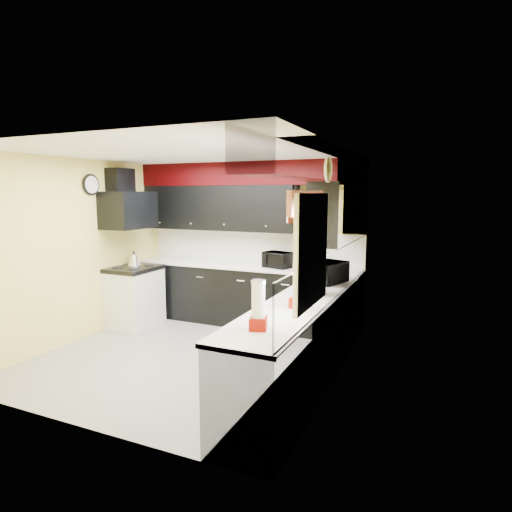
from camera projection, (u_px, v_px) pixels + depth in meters
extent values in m
plane|color=gray|center=(193.00, 356.00, 5.37)|extent=(3.60, 3.60, 0.00)
cube|color=#E0C666|center=(251.00, 243.00, 6.82)|extent=(3.60, 0.06, 2.50)
cube|color=#E0C666|center=(337.00, 268.00, 4.47)|extent=(0.06, 3.60, 2.50)
cube|color=#E0C666|center=(79.00, 250.00, 5.91)|extent=(0.06, 3.60, 2.50)
cube|color=white|center=(188.00, 153.00, 5.01)|extent=(3.60, 3.60, 0.06)
cube|color=black|center=(244.00, 296.00, 6.66)|extent=(3.60, 0.60, 0.90)
cube|color=black|center=(300.00, 347.00, 4.44)|extent=(0.60, 3.00, 0.90)
cube|color=white|center=(243.00, 266.00, 6.60)|extent=(3.62, 0.64, 0.04)
cube|color=white|center=(300.00, 303.00, 4.37)|extent=(0.64, 3.02, 0.04)
cube|color=white|center=(251.00, 246.00, 6.82)|extent=(3.60, 0.02, 0.50)
cube|color=white|center=(336.00, 274.00, 4.49)|extent=(0.02, 3.60, 0.50)
cube|color=black|center=(218.00, 208.00, 6.78)|extent=(2.60, 0.35, 0.70)
cube|color=black|center=(341.00, 212.00, 5.28)|extent=(0.35, 1.80, 0.70)
cube|color=black|center=(246.00, 174.00, 6.50)|extent=(3.60, 0.36, 0.35)
cube|color=black|center=(318.00, 163.00, 4.23)|extent=(0.36, 3.24, 0.35)
cube|color=white|center=(135.00, 298.00, 6.59)|extent=(0.60, 0.75, 0.86)
cube|color=black|center=(134.00, 269.00, 6.52)|extent=(0.62, 0.77, 0.06)
cube|color=black|center=(129.00, 210.00, 6.41)|extent=(0.50, 0.78, 0.55)
cube|color=black|center=(120.00, 182.00, 6.40)|extent=(0.24, 0.40, 0.40)
cube|color=red|center=(306.00, 203.00, 3.58)|extent=(0.04, 0.88, 0.20)
cube|color=white|center=(291.00, 210.00, 5.96)|extent=(0.03, 0.26, 0.35)
imported|color=black|center=(278.00, 260.00, 6.32)|extent=(0.47, 0.43, 0.23)
imported|color=black|center=(328.00, 272.00, 5.23)|extent=(0.45, 0.55, 0.26)
cylinder|color=white|center=(313.00, 264.00, 6.15)|extent=(0.19, 0.19, 0.18)
cube|color=black|center=(312.00, 262.00, 6.12)|extent=(0.13, 0.16, 0.23)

